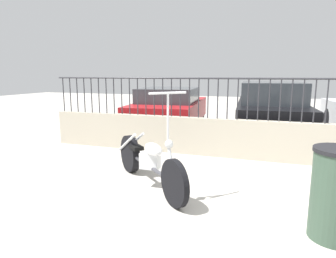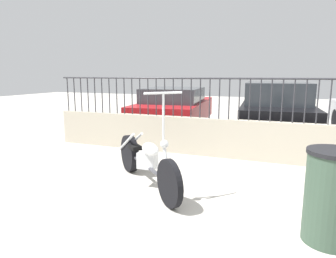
# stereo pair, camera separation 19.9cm
# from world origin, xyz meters

# --- Properties ---
(ground_plane) EXTENTS (40.00, 40.00, 0.00)m
(ground_plane) POSITION_xyz_m (0.00, 0.00, 0.00)
(ground_plane) COLOR #ADA89E
(low_wall) EXTENTS (9.46, 0.18, 0.79)m
(low_wall) POSITION_xyz_m (0.00, 3.12, 0.39)
(low_wall) COLOR #B2A893
(low_wall) RESTS_ON ground_plane
(fence_railing) EXTENTS (9.46, 0.04, 0.83)m
(fence_railing) POSITION_xyz_m (0.00, 3.12, 1.34)
(fence_railing) COLOR #2D2D33
(fence_railing) RESTS_ON low_wall
(motorcycle_dark_grey) EXTENTS (1.75, 1.66, 1.47)m
(motorcycle_dark_grey) POSITION_xyz_m (-1.63, 1.17, 0.39)
(motorcycle_dark_grey) COLOR black
(motorcycle_dark_grey) RESTS_ON ground_plane
(car_red) EXTENTS (2.21, 4.27, 1.28)m
(car_red) POSITION_xyz_m (-2.80, 5.75, 0.66)
(car_red) COLOR black
(car_red) RESTS_ON ground_plane
(car_black) EXTENTS (2.04, 4.39, 1.47)m
(car_black) POSITION_xyz_m (0.12, 5.65, 0.73)
(car_black) COLOR black
(car_black) RESTS_ON ground_plane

